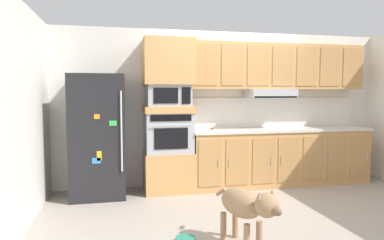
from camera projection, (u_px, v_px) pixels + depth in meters
name	position (u px, v px, depth m)	size (l,w,h in m)	color
ground_plane	(247.00, 201.00, 4.83)	(9.60, 9.60, 0.00)	#9E9389
back_kitchen_wall	(224.00, 108.00, 5.82)	(6.20, 0.12, 2.50)	silver
side_panel_left	(27.00, 114.00, 4.14)	(0.12, 7.10, 2.50)	silver
refrigerator	(98.00, 136.00, 4.99)	(0.76, 0.73, 1.76)	black
oven_base_cabinet	(168.00, 171.00, 5.33)	(0.74, 0.62, 0.60)	tan
built_in_oven	(168.00, 132.00, 5.28)	(0.70, 0.62, 0.60)	#A8AAAF
appliance_mid_shelf	(168.00, 109.00, 5.25)	(0.74, 0.62, 0.10)	tan
microwave	(168.00, 95.00, 5.23)	(0.64, 0.54, 0.32)	#A8AAAF
appliance_upper_cabinet	(168.00, 62.00, 5.20)	(0.74, 0.62, 0.68)	tan
lower_cabinet_run	(280.00, 157.00, 5.71)	(2.97, 0.63, 0.88)	tan
countertop_slab	(280.00, 130.00, 5.68)	(3.01, 0.64, 0.04)	beige
backsplash_panel	(273.00, 112.00, 5.94)	(3.01, 0.02, 0.50)	silver
upper_cabinet_with_hood	(278.00, 68.00, 5.71)	(2.97, 0.48, 0.88)	tan
screwdriver	(213.00, 128.00, 5.53)	(0.17, 0.16, 0.03)	red
dog	(246.00, 205.00, 3.31)	(0.44, 0.91, 0.64)	#997551
dog_food_bowl	(185.00, 240.00, 3.46)	(0.20, 0.20, 0.06)	#267F66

